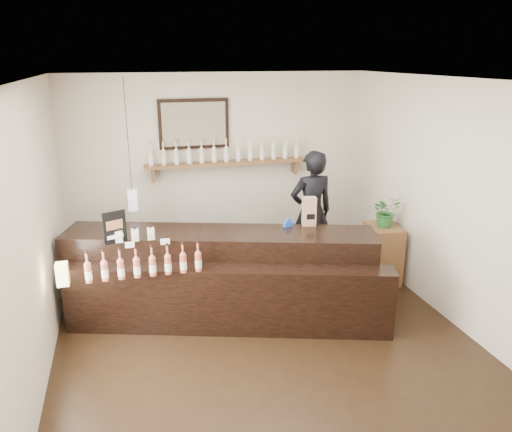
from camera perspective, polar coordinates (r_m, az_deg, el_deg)
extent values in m
plane|color=black|center=(5.82, 0.76, -13.41)|extent=(5.00, 5.00, 0.00)
plane|color=beige|center=(7.59, -4.33, 5.48)|extent=(4.50, 0.00, 4.50)
plane|color=beige|center=(3.11, 13.79, -14.13)|extent=(4.50, 0.00, 4.50)
plane|color=beige|center=(5.13, -24.16, -2.19)|extent=(0.00, 5.00, 5.00)
plane|color=beige|center=(6.21, 21.25, 1.48)|extent=(0.00, 5.00, 5.00)
plane|color=white|center=(4.98, 0.90, 15.31)|extent=(5.00, 5.00, 0.00)
cube|color=brown|center=(7.46, -3.40, 6.07)|extent=(2.40, 0.25, 0.04)
cube|color=brown|center=(7.38, -11.69, 4.64)|extent=(0.04, 0.20, 0.20)
cube|color=brown|center=(7.79, 4.41, 5.66)|extent=(0.04, 0.20, 0.20)
cube|color=black|center=(7.39, -7.12, 10.41)|extent=(1.02, 0.04, 0.72)
cube|color=brown|center=(7.36, -7.09, 10.39)|extent=(0.92, 0.01, 0.62)
cube|color=white|center=(6.63, -13.92, 1.83)|extent=(0.12, 0.12, 0.28)
cylinder|color=black|center=(6.45, -14.48, 9.05)|extent=(0.01, 0.01, 1.41)
cylinder|color=beige|center=(7.30, -11.95, 6.43)|extent=(0.07, 0.07, 0.20)
cone|color=beige|center=(7.28, -12.02, 7.41)|extent=(0.07, 0.07, 0.05)
cylinder|color=beige|center=(7.27, -12.05, 7.87)|extent=(0.02, 0.02, 0.07)
cylinder|color=#C48539|center=(7.26, -12.07, 8.24)|extent=(0.03, 0.03, 0.02)
cylinder|color=white|center=(7.30, -11.94, 6.27)|extent=(0.07, 0.07, 0.09)
cylinder|color=beige|center=(7.31, -10.51, 6.53)|extent=(0.07, 0.07, 0.20)
cone|color=beige|center=(7.29, -10.57, 7.51)|extent=(0.07, 0.07, 0.05)
cylinder|color=beige|center=(7.28, -10.59, 7.98)|extent=(0.02, 0.02, 0.07)
cylinder|color=#C48539|center=(7.27, -10.61, 8.34)|extent=(0.03, 0.03, 0.02)
cylinder|color=white|center=(7.32, -10.50, 6.38)|extent=(0.07, 0.07, 0.09)
cylinder|color=beige|center=(7.33, -9.07, 6.63)|extent=(0.07, 0.07, 0.20)
cone|color=beige|center=(7.30, -9.12, 7.61)|extent=(0.07, 0.07, 0.05)
cylinder|color=beige|center=(7.29, -9.15, 8.07)|extent=(0.02, 0.02, 0.07)
cylinder|color=#C48539|center=(7.29, -9.16, 8.44)|extent=(0.03, 0.03, 0.02)
cylinder|color=white|center=(7.33, -9.07, 6.48)|extent=(0.07, 0.07, 0.09)
cylinder|color=beige|center=(7.35, -7.65, 6.73)|extent=(0.07, 0.07, 0.20)
cone|color=beige|center=(7.32, -7.69, 7.70)|extent=(0.07, 0.07, 0.05)
cylinder|color=beige|center=(7.31, -7.71, 8.17)|extent=(0.02, 0.02, 0.07)
cylinder|color=#C48539|center=(7.31, -7.72, 8.53)|extent=(0.03, 0.03, 0.02)
cylinder|color=white|center=(7.35, -7.64, 6.57)|extent=(0.07, 0.07, 0.09)
cylinder|color=beige|center=(7.37, -6.22, 6.82)|extent=(0.07, 0.07, 0.20)
cone|color=beige|center=(7.35, -6.26, 7.79)|extent=(0.07, 0.07, 0.05)
cylinder|color=beige|center=(7.34, -6.27, 8.25)|extent=(0.02, 0.02, 0.07)
cylinder|color=#C48539|center=(7.33, -6.29, 8.61)|extent=(0.03, 0.03, 0.02)
cylinder|color=white|center=(7.38, -6.22, 6.66)|extent=(0.07, 0.07, 0.09)
cylinder|color=beige|center=(7.40, -4.81, 6.91)|extent=(0.07, 0.07, 0.20)
cone|color=beige|center=(7.38, -4.84, 7.87)|extent=(0.07, 0.07, 0.05)
cylinder|color=beige|center=(7.37, -4.85, 8.33)|extent=(0.02, 0.02, 0.07)
cylinder|color=#C48539|center=(7.36, -4.86, 8.69)|extent=(0.03, 0.03, 0.02)
cylinder|color=white|center=(7.41, -4.81, 6.75)|extent=(0.07, 0.07, 0.09)
cylinder|color=beige|center=(7.44, -3.41, 6.99)|extent=(0.07, 0.07, 0.20)
cone|color=beige|center=(7.41, -3.43, 7.95)|extent=(0.07, 0.07, 0.05)
cylinder|color=beige|center=(7.40, -3.44, 8.41)|extent=(0.02, 0.02, 0.07)
cylinder|color=#C48539|center=(7.39, -3.45, 8.77)|extent=(0.03, 0.03, 0.02)
cylinder|color=white|center=(7.44, -3.41, 6.83)|extent=(0.07, 0.07, 0.09)
cylinder|color=beige|center=(7.47, -2.03, 7.06)|extent=(0.07, 0.07, 0.20)
cone|color=beige|center=(7.45, -2.04, 8.02)|extent=(0.07, 0.07, 0.05)
cylinder|color=beige|center=(7.44, -2.04, 8.48)|extent=(0.02, 0.02, 0.07)
cylinder|color=#C48539|center=(7.43, -2.05, 8.84)|extent=(0.03, 0.03, 0.02)
cylinder|color=white|center=(7.48, -2.02, 6.91)|extent=(0.07, 0.07, 0.09)
cylinder|color=beige|center=(7.52, -0.65, 7.14)|extent=(0.07, 0.07, 0.20)
cone|color=beige|center=(7.49, -0.66, 8.09)|extent=(0.07, 0.07, 0.05)
cylinder|color=beige|center=(7.48, -0.66, 8.54)|extent=(0.02, 0.02, 0.07)
cylinder|color=#C48539|center=(7.48, -0.66, 8.90)|extent=(0.03, 0.03, 0.02)
cylinder|color=white|center=(7.52, -0.65, 6.98)|extent=(0.07, 0.07, 0.09)
cylinder|color=beige|center=(7.56, 0.70, 7.20)|extent=(0.07, 0.07, 0.20)
cone|color=beige|center=(7.54, 0.71, 8.15)|extent=(0.07, 0.07, 0.05)
cylinder|color=beige|center=(7.53, 0.71, 8.60)|extent=(0.02, 0.02, 0.07)
cylinder|color=#C48539|center=(7.52, 0.71, 8.95)|extent=(0.03, 0.03, 0.02)
cylinder|color=white|center=(7.57, 0.70, 7.05)|extent=(0.07, 0.07, 0.09)
cylinder|color=beige|center=(7.61, 2.04, 7.26)|extent=(0.07, 0.07, 0.20)
cone|color=beige|center=(7.59, 2.05, 8.21)|extent=(0.07, 0.07, 0.05)
cylinder|color=beige|center=(7.58, 2.06, 8.65)|extent=(0.02, 0.02, 0.07)
cylinder|color=#C48539|center=(7.57, 2.06, 9.00)|extent=(0.03, 0.03, 0.02)
cylinder|color=white|center=(7.62, 2.04, 7.11)|extent=(0.07, 0.07, 0.09)
cylinder|color=beige|center=(7.67, 3.36, 7.32)|extent=(0.07, 0.07, 0.20)
cone|color=beige|center=(7.65, 3.38, 8.26)|extent=(0.07, 0.07, 0.05)
cylinder|color=beige|center=(7.64, 3.39, 8.70)|extent=(0.02, 0.02, 0.07)
cylinder|color=#C48539|center=(7.63, 3.40, 9.05)|extent=(0.03, 0.03, 0.02)
cylinder|color=white|center=(7.67, 3.36, 7.17)|extent=(0.07, 0.07, 0.09)
cylinder|color=beige|center=(7.73, 4.67, 7.37)|extent=(0.07, 0.07, 0.20)
cone|color=beige|center=(7.70, 4.69, 8.30)|extent=(0.07, 0.07, 0.05)
cylinder|color=beige|center=(7.69, 4.70, 8.74)|extent=(0.02, 0.02, 0.07)
cylinder|color=#C48539|center=(7.69, 4.71, 9.09)|extent=(0.03, 0.03, 0.02)
cylinder|color=white|center=(7.73, 4.66, 7.23)|extent=(0.07, 0.07, 0.09)
cube|color=black|center=(6.12, -4.14, -6.37)|extent=(3.72, 1.73, 1.03)
cube|color=black|center=(5.74, -3.17, -9.46)|extent=(3.62, 1.42, 0.78)
cube|color=white|center=(5.60, -14.23, -3.22)|extent=(0.10, 0.04, 0.05)
cube|color=white|center=(5.61, -10.35, -2.90)|extent=(0.10, 0.04, 0.05)
cube|color=#FFF79B|center=(5.50, -21.18, -6.78)|extent=(0.12, 0.12, 0.12)
cube|color=#FFF79B|center=(5.45, -21.32, -5.63)|extent=(0.12, 0.12, 0.12)
cube|color=beige|center=(5.76, -15.38, -2.25)|extent=(0.08, 0.08, 0.13)
cube|color=#CA9DA5|center=(5.72, -15.38, -2.42)|extent=(0.07, 0.00, 0.06)
cylinder|color=black|center=(5.73, -15.45, -1.45)|extent=(0.02, 0.02, 0.03)
cube|color=beige|center=(5.76, -13.66, -2.12)|extent=(0.08, 0.08, 0.13)
cube|color=#CA9DA5|center=(5.71, -13.64, -2.28)|extent=(0.07, 0.00, 0.06)
cylinder|color=black|center=(5.73, -13.72, -1.31)|extent=(0.02, 0.02, 0.03)
cube|color=beige|center=(5.76, -11.93, -1.98)|extent=(0.08, 0.08, 0.13)
cube|color=#CA9DA5|center=(5.72, -11.90, -2.14)|extent=(0.07, 0.00, 0.06)
cylinder|color=black|center=(5.74, -11.99, -1.17)|extent=(0.02, 0.02, 0.03)
cylinder|color=#B9593E|center=(5.45, -18.61, -6.20)|extent=(0.07, 0.07, 0.20)
cone|color=#B9593E|center=(5.41, -18.74, -4.97)|extent=(0.07, 0.07, 0.05)
cylinder|color=#B9593E|center=(5.38, -18.81, -4.38)|extent=(0.02, 0.02, 0.07)
cylinder|color=black|center=(5.37, -18.86, -3.92)|extent=(0.03, 0.03, 0.02)
cylinder|color=white|center=(5.46, -18.59, -6.40)|extent=(0.07, 0.07, 0.09)
cylinder|color=#B9593E|center=(5.44, -16.89, -6.08)|extent=(0.07, 0.07, 0.20)
cone|color=#B9593E|center=(5.39, -17.02, -4.85)|extent=(0.07, 0.07, 0.05)
cylinder|color=#B9593E|center=(5.37, -17.07, -4.26)|extent=(0.02, 0.02, 0.07)
cylinder|color=black|center=(5.36, -17.12, -3.79)|extent=(0.03, 0.03, 0.02)
cylinder|color=white|center=(5.45, -16.88, -6.28)|extent=(0.07, 0.07, 0.09)
cylinder|color=#B9593E|center=(5.44, -15.17, -5.95)|extent=(0.07, 0.07, 0.20)
cone|color=#B9593E|center=(5.39, -15.28, -4.71)|extent=(0.07, 0.07, 0.05)
cylinder|color=#B9593E|center=(5.37, -15.33, -4.12)|extent=(0.02, 0.02, 0.07)
cylinder|color=black|center=(5.35, -15.38, -3.66)|extent=(0.03, 0.03, 0.02)
cylinder|color=white|center=(5.44, -15.16, -6.15)|extent=(0.07, 0.07, 0.09)
cylinder|color=#B9593E|center=(5.44, -13.45, -5.82)|extent=(0.07, 0.07, 0.20)
cone|color=#B9593E|center=(5.39, -13.55, -4.58)|extent=(0.07, 0.07, 0.05)
cylinder|color=#B9593E|center=(5.36, -13.59, -3.99)|extent=(0.02, 0.02, 0.07)
cylinder|color=black|center=(5.35, -13.63, -3.52)|extent=(0.03, 0.03, 0.02)
cylinder|color=white|center=(5.44, -13.44, -6.01)|extent=(0.07, 0.07, 0.09)
cylinder|color=#B9593E|center=(5.44, -11.73, -5.68)|extent=(0.07, 0.07, 0.20)
cone|color=#B9593E|center=(5.39, -11.82, -4.44)|extent=(0.07, 0.07, 0.05)
cylinder|color=#B9593E|center=(5.37, -11.86, -3.84)|extent=(0.02, 0.02, 0.07)
cylinder|color=black|center=(5.35, -11.89, -3.38)|extent=(0.03, 0.03, 0.02)
cylinder|color=white|center=(5.45, -11.72, -5.87)|extent=(0.07, 0.07, 0.09)
cylinder|color=#B9593E|center=(5.45, -10.01, -5.53)|extent=(0.07, 0.07, 0.20)
cone|color=#B9593E|center=(5.40, -10.09, -4.29)|extent=(0.07, 0.07, 0.05)
cylinder|color=#B9593E|center=(5.38, -10.12, -3.70)|extent=(0.02, 0.02, 0.07)
cylinder|color=black|center=(5.36, -10.15, -3.23)|extent=(0.03, 0.03, 0.02)
cylinder|color=white|center=(5.45, -10.00, -5.73)|extent=(0.07, 0.07, 0.09)
cylinder|color=#B9593E|center=(5.46, -8.31, -5.38)|extent=(0.07, 0.07, 0.20)
cone|color=#B9593E|center=(5.41, -8.37, -4.15)|extent=(0.07, 0.07, 0.05)
cylinder|color=#B9593E|center=(5.39, -8.39, -3.55)|extent=(0.02, 0.02, 0.07)
cylinder|color=black|center=(5.37, -8.42, -3.09)|extent=(0.03, 0.03, 0.02)
cylinder|color=white|center=(5.47, -8.30, -5.58)|extent=(0.07, 0.07, 0.09)
cylinder|color=#B9593E|center=(5.48, -6.61, -5.23)|extent=(0.07, 0.07, 0.20)
cone|color=#B9593E|center=(5.43, -6.66, -3.99)|extent=(0.07, 0.07, 0.05)
cylinder|color=#B9593E|center=(5.41, -6.68, -3.40)|extent=(0.02, 0.02, 0.07)
cylinder|color=black|center=(5.39, -6.70, -2.94)|extent=(0.03, 0.03, 0.02)
cylinder|color=white|center=(5.49, -6.60, -5.42)|extent=(0.07, 0.07, 0.09)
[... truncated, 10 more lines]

